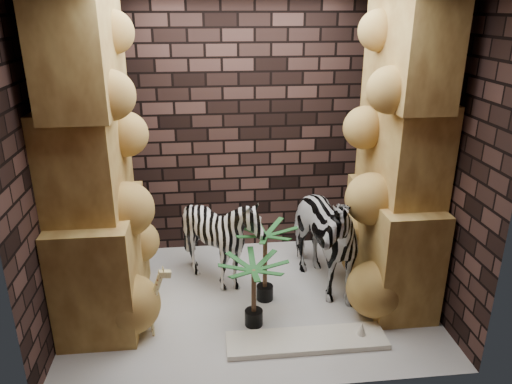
{
  "coord_description": "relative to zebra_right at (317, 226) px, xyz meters",
  "views": [
    {
      "loc": [
        -0.41,
        -4.2,
        2.8
      ],
      "look_at": [
        0.07,
        0.15,
        1.12
      ],
      "focal_mm": 34.1,
      "sensor_mm": 36.0,
      "label": 1
    }
  ],
  "objects": [
    {
      "name": "floor",
      "position": [
        -0.7,
        -0.18,
        -0.71
      ],
      "size": [
        3.5,
        3.5,
        0.0
      ],
      "primitive_type": "plane",
      "color": "silver",
      "rests_on": "ground"
    },
    {
      "name": "zebra_right",
      "position": [
        0.0,
        0.0,
        0.0
      ],
      "size": [
        0.95,
        1.33,
        1.42
      ],
      "primitive_type": "imported",
      "rotation": [
        0.0,
        0.0,
        0.28
      ],
      "color": "white",
      "rests_on": "floor"
    },
    {
      "name": "palm_back",
      "position": [
        -0.71,
        -0.58,
        -0.37
      ],
      "size": [
        0.36,
        0.36,
        0.68
      ],
      "primitive_type": null,
      "color": "#114A13",
      "rests_on": "floor"
    },
    {
      "name": "surfboard",
      "position": [
        -0.27,
        -0.9,
        -0.68
      ],
      "size": [
        1.42,
        0.35,
        0.05
      ],
      "primitive_type": "cube",
      "rotation": [
        0.0,
        0.0,
        -0.0
      ],
      "color": "white",
      "rests_on": "floor"
    },
    {
      "name": "rock_pillar_right",
      "position": [
        0.72,
        -0.18,
        0.79
      ],
      "size": [
        0.58,
        1.25,
        3.0
      ],
      "primitive_type": null,
      "color": "#DBBA5D",
      "rests_on": "floor"
    },
    {
      "name": "wall_right",
      "position": [
        1.05,
        -0.18,
        0.79
      ],
      "size": [
        0.0,
        3.0,
        3.0
      ],
      "primitive_type": "plane",
      "rotation": [
        1.57,
        0.0,
        -1.57
      ],
      "color": "black",
      "rests_on": "ground"
    },
    {
      "name": "wall_front",
      "position": [
        -0.7,
        -1.43,
        0.79
      ],
      "size": [
        3.5,
        0.0,
        3.5
      ],
      "primitive_type": "plane",
      "rotation": [
        -1.57,
        0.0,
        0.0
      ],
      "color": "black",
      "rests_on": "ground"
    },
    {
      "name": "wall_left",
      "position": [
        -2.45,
        -0.18,
        0.79
      ],
      "size": [
        0.0,
        3.0,
        3.0
      ],
      "primitive_type": "plane",
      "rotation": [
        1.57,
        0.0,
        1.57
      ],
      "color": "black",
      "rests_on": "ground"
    },
    {
      "name": "rock_pillar_left",
      "position": [
        -2.1,
        -0.18,
        0.79
      ],
      "size": [
        0.68,
        1.3,
        3.0
      ],
      "primitive_type": null,
      "color": "#DBBA5D",
      "rests_on": "floor"
    },
    {
      "name": "palm_front",
      "position": [
        -0.55,
        -0.17,
        -0.3
      ],
      "size": [
        0.36,
        0.36,
        0.82
      ],
      "primitive_type": null,
      "color": "#114A13",
      "rests_on": "floor"
    },
    {
      "name": "giraffe_toy",
      "position": [
        -1.72,
        -0.64,
        -0.37
      ],
      "size": [
        0.37,
        0.19,
        0.68
      ],
      "primitive_type": null,
      "rotation": [
        0.0,
        0.0,
        0.22
      ],
      "color": "#FFEFA1",
      "rests_on": "floor"
    },
    {
      "name": "zebra_left",
      "position": [
        -0.97,
        0.16,
        -0.22
      ],
      "size": [
        0.92,
        1.11,
        0.97
      ],
      "primitive_type": "imported",
      "rotation": [
        0.0,
        0.0,
        -0.05
      ],
      "color": "white",
      "rests_on": "floor"
    },
    {
      "name": "wall_back",
      "position": [
        -0.7,
        1.07,
        0.79
      ],
      "size": [
        3.5,
        0.0,
        3.5
      ],
      "primitive_type": "plane",
      "rotation": [
        1.57,
        0.0,
        0.0
      ],
      "color": "black",
      "rests_on": "ground"
    }
  ]
}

